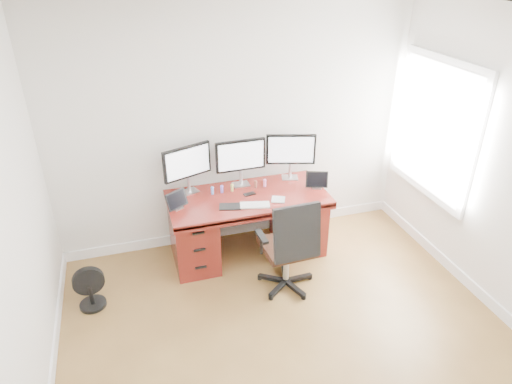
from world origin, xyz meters
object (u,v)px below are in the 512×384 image
object	(u,v)px
office_chair	(288,260)
keyboard	(255,205)
desk	(247,222)
floor_fan	(90,289)
monitor_center	(241,157)

from	to	relation	value
office_chair	keyboard	distance (m)	0.65
desk	office_chair	size ratio (longest dim) A/B	1.62
office_chair	floor_fan	xyz separation A→B (m)	(-1.91, 0.30, -0.13)
floor_fan	monitor_center	size ratio (longest dim) A/B	0.79
office_chair	monitor_center	size ratio (longest dim) A/B	1.90
floor_fan	keyboard	size ratio (longest dim) A/B	1.44
desk	keyboard	size ratio (longest dim) A/B	5.60
office_chair	monitor_center	world-z (taller)	monitor_center
office_chair	keyboard	world-z (taller)	office_chair
desk	floor_fan	world-z (taller)	desk
desk	floor_fan	bearing A→B (deg)	-166.13
floor_fan	monitor_center	xyz separation A→B (m)	(1.69, 0.65, 0.87)
office_chair	floor_fan	bearing A→B (deg)	168.76
floor_fan	office_chair	bearing A→B (deg)	-15.15
office_chair	monitor_center	xyz separation A→B (m)	(-0.22, 0.96, 0.74)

